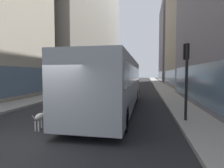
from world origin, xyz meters
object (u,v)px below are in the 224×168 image
object	(u,v)px
car_silver_sedan	(129,86)
car_white_van	(96,85)
car_red_coupe	(129,79)
box_truck	(110,77)
dalmatian_dog	(41,117)
traffic_light_near	(186,69)
transit_bus	(114,81)

from	to	relation	value
car_silver_sedan	car_white_van	bearing A→B (deg)	-176.22
car_white_van	car_red_coupe	size ratio (longest dim) A/B	1.03
box_truck	dalmatian_dog	bearing A→B (deg)	-85.39
car_red_coupe	dalmatian_dog	distance (m)	40.78
dalmatian_dog	box_truck	bearing A→B (deg)	94.61
dalmatian_dog	traffic_light_near	size ratio (longest dim) A/B	0.28
transit_bus	car_silver_sedan	xyz separation A→B (m)	(0.00, 10.15, -0.95)
box_truck	dalmatian_dog	world-z (taller)	box_truck
transit_bus	car_red_coupe	world-z (taller)	transit_bus
car_red_coupe	car_silver_sedan	size ratio (longest dim) A/B	1.02
car_silver_sedan	box_truck	size ratio (longest dim) A/B	0.55
car_red_coupe	car_silver_sedan	bearing A→B (deg)	-84.75
car_white_van	dalmatian_dog	xyz separation A→B (m)	(1.83, -14.38, -0.31)
transit_bus	car_red_coupe	distance (m)	36.37
box_truck	traffic_light_near	size ratio (longest dim) A/B	2.21
dalmatian_dog	car_white_van	bearing A→B (deg)	97.26
car_white_van	car_silver_sedan	distance (m)	4.01
transit_bus	car_silver_sedan	distance (m)	10.20
car_white_van	dalmatian_dog	size ratio (longest dim) A/B	4.46
car_red_coupe	car_silver_sedan	world-z (taller)	same
transit_bus	car_red_coupe	size ratio (longest dim) A/B	2.76
car_white_van	traffic_light_near	xyz separation A→B (m)	(7.70, -12.34, 1.61)
car_white_van	transit_bus	bearing A→B (deg)	-67.98
car_red_coupe	box_truck	bearing A→B (deg)	-95.07
traffic_light_near	car_red_coupe	bearing A→B (deg)	98.95
dalmatian_dog	traffic_light_near	xyz separation A→B (m)	(5.87, 2.05, 1.92)
dalmatian_dog	traffic_light_near	distance (m)	6.51
car_red_coupe	dalmatian_dog	size ratio (longest dim) A/B	4.35
car_red_coupe	traffic_light_near	bearing A→B (deg)	-81.05
transit_bus	car_silver_sedan	bearing A→B (deg)	90.00
dalmatian_dog	transit_bus	bearing A→B (deg)	64.26
car_white_van	dalmatian_dog	bearing A→B (deg)	-82.74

